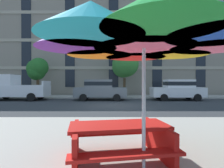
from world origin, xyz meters
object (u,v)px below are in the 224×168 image
patio_umbrella (144,35)px  picnic_table (119,139)px  pickup_white (15,88)px  street_tree_left (38,69)px  street_tree_middle (125,65)px  sedan_white (178,89)px  sedan_gray (100,89)px

patio_umbrella → picnic_table: patio_umbrella is taller
pickup_white → picnic_table: (8.49, -12.21, -0.54)m
patio_umbrella → picnic_table: size_ratio=1.68×
street_tree_left → street_tree_middle: street_tree_middle is taller
street_tree_left → picnic_table: (7.84, -15.33, -2.39)m
street_tree_middle → picnic_table: (-1.20, -15.54, -2.87)m
sedan_white → street_tree_middle: bearing=142.5°
sedan_gray → street_tree_left: street_tree_left is taller
street_tree_middle → patio_umbrella: street_tree_middle is taller
street_tree_left → patio_umbrella: (8.22, -15.82, -0.58)m
sedan_gray → street_tree_left: size_ratio=1.08×
sedan_white → patio_umbrella: bearing=-112.0°
sedan_gray → picnic_table: 12.28m
street_tree_middle → pickup_white: bearing=-161.1°
pickup_white → sedan_white: 14.01m
patio_umbrella → street_tree_left: bearing=117.5°
sedan_white → street_tree_left: bearing=166.9°
sedan_gray → street_tree_middle: street_tree_middle is taller
street_tree_middle → picnic_table: bearing=-94.4°
sedan_gray → picnic_table: bearing=-84.6°
sedan_white → street_tree_middle: 5.96m
patio_umbrella → picnic_table: 1.91m
pickup_white → sedan_white: (14.01, -0.00, -0.08)m
pickup_white → street_tree_left: (0.64, 3.12, 1.85)m
sedan_gray → picnic_table: (1.16, -12.21, -0.46)m
pickup_white → sedan_gray: size_ratio=1.16×
patio_umbrella → pickup_white: bearing=124.9°
picnic_table → pickup_white: bearing=124.8°
sedan_white → street_tree_left: (-13.37, 3.12, 1.93)m
street_tree_left → street_tree_middle: (9.04, 0.21, 0.48)m
sedan_white → patio_umbrella: 13.77m
sedan_gray → picnic_table: sedan_gray is taller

